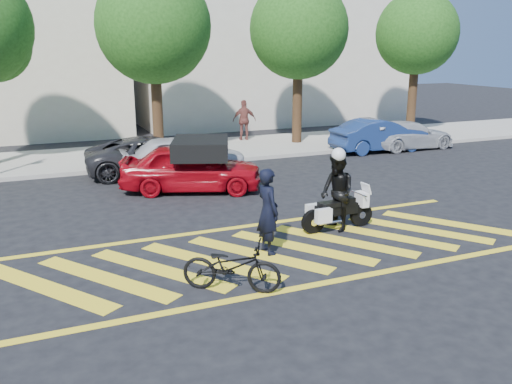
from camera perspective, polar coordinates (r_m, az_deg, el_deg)
name	(u,v)px	position (r m, az deg, el deg)	size (l,w,h in m)	color
ground	(282,250)	(12.31, 2.78, -6.16)	(90.00, 90.00, 0.00)	black
sidewalk	(159,154)	(23.29, -10.13, 3.98)	(60.00, 5.00, 0.15)	#9E998E
crosswalk	(281,251)	(12.29, 2.62, -6.17)	(12.33, 4.00, 0.01)	yellow
building_right	(267,29)	(34.33, 1.20, 16.78)	(16.00, 8.00, 11.00)	beige
tree_center	(156,30)	(22.98, -10.44, 16.42)	(4.60, 4.60, 7.56)	black
tree_right	(301,33)	(25.24, 4.71, 16.34)	(4.40, 4.40, 7.41)	black
tree_far_right	(418,36)	(28.82, 16.68, 15.41)	(4.00, 4.00, 7.10)	black
officer_bike	(268,211)	(11.87, 1.26, -2.04)	(0.70, 0.46, 1.92)	black
bicycle	(232,266)	(10.19, -2.59, -7.82)	(0.65, 1.87, 0.98)	black
police_motorcycle	(337,211)	(13.66, 8.50, -2.01)	(2.02, 0.65, 0.89)	black
officer_moto	(337,193)	(13.52, 8.53, -0.07)	(0.94, 0.73, 1.93)	black
red_convertible	(191,168)	(17.23, -6.81, 2.55)	(1.78, 4.42, 1.51)	#9B0711
parked_mid_left	(156,156)	(19.74, -10.52, 3.78)	(2.25, 4.89, 1.36)	black
parked_mid_right	(183,156)	(19.14, -7.65, 3.76)	(1.77, 4.40, 1.50)	#B8B7BC
parked_right	(380,135)	(24.39, 12.87, 5.85)	(1.51, 4.32, 1.42)	navy
parked_far_right	(409,135)	(25.35, 15.77, 5.80)	(1.75, 4.31, 1.25)	#A0A2A7
pedestrian_right	(244,120)	(25.87, -1.24, 7.58)	(1.11, 0.46, 1.89)	brown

